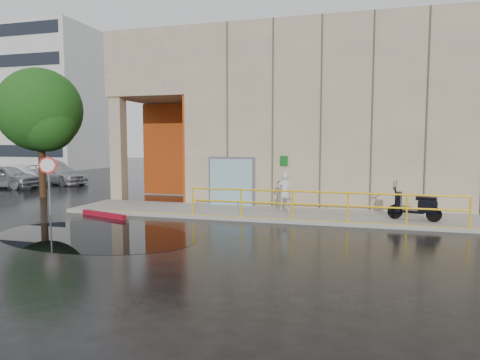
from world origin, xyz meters
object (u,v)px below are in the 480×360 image
object	(u,v)px
tree_near	(42,113)
scooter	(415,198)
stop_sign	(48,172)
car_b	(16,174)
car_a	(7,177)
red_curb	(104,215)
car_c	(59,175)
person	(284,192)

from	to	relation	value
tree_near	scooter	bearing A→B (deg)	-9.04
stop_sign	tree_near	bearing A→B (deg)	117.20
car_b	car_a	bearing A→B (deg)	-151.07
scooter	stop_sign	xyz separation A→B (m)	(-13.70, -1.76, 0.78)
stop_sign	red_curb	distance (m)	2.82
red_curb	tree_near	size ratio (longest dim) A/B	0.36
scooter	car_b	world-z (taller)	scooter
car_c	tree_near	size ratio (longest dim) A/B	0.68
car_b	tree_near	xyz separation A→B (m)	(7.28, -5.80, 3.71)
scooter	stop_sign	bearing A→B (deg)	-158.41
car_b	car_c	world-z (taller)	car_c
car_a	car_c	world-z (taller)	car_a
person	tree_near	world-z (taller)	tree_near
person	car_a	size ratio (longest dim) A/B	0.36
person	car_c	distance (m)	18.98
stop_sign	car_b	size ratio (longest dim) A/B	0.59
red_curb	car_a	xyz separation A→B (m)	(-11.81, 7.52, 0.63)
car_c	red_curb	bearing A→B (deg)	-122.23
tree_near	stop_sign	bearing A→B (deg)	-48.31
stop_sign	red_curb	world-z (taller)	stop_sign
red_curb	tree_near	bearing A→B (deg)	145.51
scooter	car_c	bearing A→B (deg)	171.90
person	car_c	bearing A→B (deg)	-32.25
car_a	red_curb	bearing A→B (deg)	-119.61
person	stop_sign	world-z (taller)	stop_sign
person	stop_sign	bearing A→B (deg)	8.84
scooter	car_b	distance (m)	26.52
car_a	car_b	bearing A→B (deg)	37.71
stop_sign	car_b	world-z (taller)	stop_sign
scooter	car_a	xyz separation A→B (m)	(-23.22, 5.97, -0.22)
person	red_curb	xyz separation A→B (m)	(-6.68, -2.23, -0.83)
person	scooter	xyz separation A→B (m)	(4.72, -0.67, 0.02)
stop_sign	tree_near	xyz separation A→B (m)	(-4.09, 4.59, 2.65)
person	red_curb	size ratio (longest dim) A/B	0.64
red_curb	person	bearing A→B (deg)	18.47
person	stop_sign	size ratio (longest dim) A/B	0.66
person	car_a	xyz separation A→B (m)	(-18.49, 5.29, -0.20)
tree_near	person	bearing A→B (deg)	-9.37
scooter	red_curb	distance (m)	11.54
person	car_a	distance (m)	19.23
car_b	tree_near	bearing A→B (deg)	-134.44
car_c	tree_near	xyz separation A→B (m)	(4.01, -6.13, 3.71)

